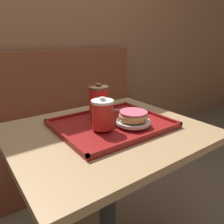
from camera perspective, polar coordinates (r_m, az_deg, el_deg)
The scene contains 9 objects.
wall_behind at distance 1.85m, azimuth -22.69°, elevation 20.85°, with size 8.00×0.05×2.40m.
booth_bench at distance 1.83m, azimuth -14.13°, elevation -6.83°, with size 1.61×0.44×1.00m.
cafe_table at distance 1.00m, azimuth -1.23°, elevation -14.18°, with size 0.78×0.66×0.73m.
serving_tray at distance 0.93m, azimuth 0.00°, elevation -3.30°, with size 0.46×0.37×0.02m.
coffee_cup_front at distance 0.84m, azimuth -2.47°, elevation -0.53°, with size 0.09×0.09×0.12m.
coffee_cup_rear at distance 0.96m, azimuth -3.49°, elevation 2.81°, with size 0.09×0.09×0.15m.
plate_with_chocolate_donut at distance 0.90m, azimuth 5.56°, elevation -2.53°, with size 0.14×0.14×0.01m.
donut_chocolate_glazed at distance 0.89m, azimuth 5.61°, elevation -0.97°, with size 0.12×0.12×0.04m.
spoon at distance 1.06m, azimuth 0.15°, elevation 0.64°, with size 0.12×0.08×0.01m.
Camera 1 is at (-0.47, -0.69, 1.09)m, focal length 35.00 mm.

